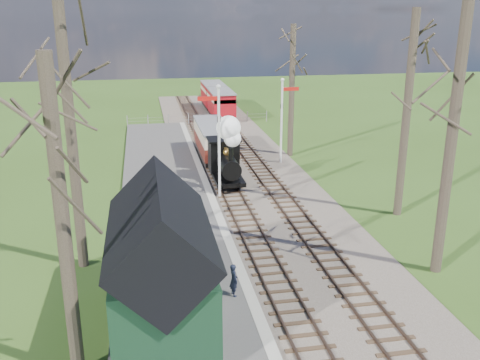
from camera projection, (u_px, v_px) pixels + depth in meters
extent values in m
ellipsoid|color=#385B23|center=(244.00, 199.00, 82.61)|extent=(70.40, 44.00, 19.80)
ellipsoid|color=#385B23|center=(419.00, 173.00, 78.85)|extent=(51.20, 32.00, 14.40)
ellipsoid|color=#385B23|center=(125.00, 185.00, 83.69)|extent=(64.00, 40.00, 18.00)
cube|color=brown|center=(237.00, 165.00, 35.31)|extent=(8.00, 60.00, 0.10)
cube|color=brown|center=(209.00, 166.00, 34.98)|extent=(0.07, 60.00, 0.12)
cube|color=brown|center=(225.00, 165.00, 35.15)|extent=(0.07, 60.00, 0.12)
cube|color=#38281C|center=(217.00, 166.00, 35.08)|extent=(1.60, 60.00, 0.09)
cube|color=brown|center=(248.00, 164.00, 35.42)|extent=(0.07, 60.00, 0.12)
cube|color=brown|center=(263.00, 163.00, 35.60)|extent=(0.07, 60.00, 0.12)
cube|color=#38281C|center=(256.00, 164.00, 35.52)|extent=(1.60, 60.00, 0.09)
cube|color=#474442|center=(171.00, 213.00, 26.98)|extent=(5.00, 44.00, 0.20)
cube|color=#B2AD9E|center=(216.00, 210.00, 27.37)|extent=(0.40, 44.00, 0.21)
cube|color=black|center=(162.00, 285.00, 17.05)|extent=(3.00, 6.00, 2.60)
cube|color=black|center=(160.00, 232.00, 16.48)|extent=(3.25, 6.30, 3.25)
cube|color=black|center=(214.00, 305.00, 16.46)|extent=(0.06, 1.20, 2.00)
cylinder|color=silver|center=(219.00, 145.00, 28.45)|extent=(0.14, 0.14, 6.00)
sphere|color=silver|center=(218.00, 87.00, 27.50)|extent=(0.24, 0.24, 0.24)
cube|color=#B7140F|center=(208.00, 99.00, 27.59)|extent=(1.10, 0.08, 0.22)
cube|color=black|center=(219.00, 119.00, 28.02)|extent=(0.18, 0.06, 0.30)
cylinder|color=silver|center=(281.00, 124.00, 35.01)|extent=(0.14, 0.14, 5.50)
sphere|color=silver|center=(282.00, 80.00, 34.14)|extent=(0.24, 0.24, 0.24)
cube|color=#B7140F|center=(291.00, 89.00, 34.41)|extent=(1.10, 0.08, 0.22)
cube|color=black|center=(282.00, 106.00, 34.66)|extent=(0.18, 0.06, 0.30)
cylinder|color=#382D23|center=(63.00, 228.00, 13.83)|extent=(0.39, 0.39, 9.00)
cylinder|color=#382D23|center=(71.00, 133.00, 19.99)|extent=(0.41, 0.41, 11.00)
cylinder|color=#382D23|center=(454.00, 122.00, 19.41)|extent=(0.42, 0.42, 12.00)
cylinder|color=#382D23|center=(406.00, 117.00, 25.56)|extent=(0.40, 0.40, 10.00)
cylinder|color=#382D23|center=(292.00, 92.00, 36.55)|extent=(0.39, 0.39, 9.00)
cube|color=slate|center=(198.00, 116.00, 48.04)|extent=(12.60, 0.02, 0.01)
cube|color=slate|center=(199.00, 119.00, 48.13)|extent=(12.60, 0.02, 0.02)
cylinder|color=slate|center=(199.00, 119.00, 48.12)|extent=(0.08, 0.08, 1.00)
cube|color=black|center=(227.00, 176.00, 31.14)|extent=(1.61, 3.79, 0.24)
cylinder|color=black|center=(228.00, 165.00, 30.34)|extent=(1.04, 2.46, 1.04)
cube|color=black|center=(224.00, 155.00, 31.91)|extent=(1.70, 1.51, 1.89)
cylinder|color=black|center=(231.00, 154.00, 29.20)|extent=(0.27, 0.27, 0.76)
sphere|color=#BE8337|center=(227.00, 152.00, 30.41)|extent=(0.49, 0.49, 0.49)
sphere|color=white|center=(232.00, 138.00, 28.94)|extent=(0.95, 0.95, 0.95)
sphere|color=white|center=(228.00, 128.00, 28.82)|extent=(1.33, 1.33, 1.33)
cylinder|color=black|center=(221.00, 185.00, 30.02)|extent=(0.09, 0.61, 0.61)
cylinder|color=black|center=(239.00, 184.00, 30.20)|extent=(0.09, 0.61, 0.61)
cube|color=black|center=(213.00, 152.00, 36.78)|extent=(1.80, 6.63, 0.28)
cube|color=maroon|center=(213.00, 144.00, 36.61)|extent=(1.89, 6.63, 0.85)
cube|color=beige|center=(213.00, 132.00, 36.35)|extent=(1.89, 6.63, 0.85)
cube|color=slate|center=(213.00, 125.00, 36.21)|extent=(1.99, 6.82, 0.11)
cube|color=black|center=(221.00, 114.00, 49.92)|extent=(1.90, 5.00, 0.30)
cube|color=#9E0D16|center=(221.00, 108.00, 49.73)|extent=(2.00, 5.00, 0.90)
cube|color=beige|center=(221.00, 98.00, 49.46)|extent=(2.00, 5.00, 0.90)
cube|color=slate|center=(221.00, 93.00, 49.31)|extent=(2.10, 5.20, 0.12)
cube|color=black|center=(213.00, 104.00, 55.07)|extent=(1.90, 5.00, 0.30)
cube|color=#9E0D16|center=(213.00, 99.00, 54.89)|extent=(2.00, 5.00, 0.90)
cube|color=beige|center=(213.00, 90.00, 54.61)|extent=(2.00, 5.00, 0.90)
cube|color=slate|center=(213.00, 85.00, 54.46)|extent=(2.10, 5.20, 0.12)
cube|color=#0E4130|center=(209.00, 295.00, 17.91)|extent=(0.12, 0.78, 1.14)
cube|color=silver|center=(211.00, 295.00, 17.92)|extent=(0.05, 0.67, 0.93)
cube|color=#4F2E1C|center=(200.00, 265.00, 20.67)|extent=(0.80, 1.58, 0.07)
cube|color=#4F2E1C|center=(195.00, 259.00, 20.50)|extent=(0.43, 1.48, 0.65)
cube|color=#4F2E1C|center=(206.00, 276.00, 20.13)|extent=(0.07, 0.07, 0.22)
cube|color=#4F2E1C|center=(194.00, 262.00, 21.29)|extent=(0.07, 0.07, 0.22)
imported|color=black|center=(234.00, 280.00, 18.83)|extent=(0.37, 0.49, 1.20)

